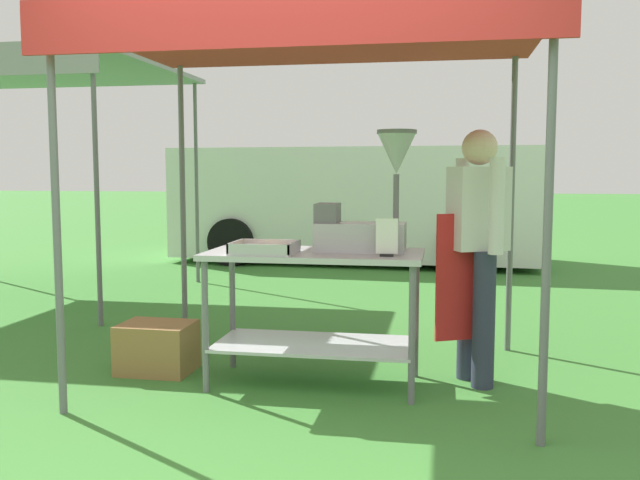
{
  "coord_description": "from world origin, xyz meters",
  "views": [
    {
      "loc": [
        0.84,
        -3.01,
        1.35
      ],
      "look_at": [
        0.04,
        1.4,
        0.9
      ],
      "focal_mm": 38.72,
      "sensor_mm": 36.0,
      "label": 1
    }
  ],
  "objects_px": {
    "vendor": "(477,243)",
    "supply_crate": "(157,348)",
    "donut_cart": "(314,287)",
    "menu_sign": "(387,240)",
    "stall_canopy": "(317,44)",
    "donut_fryer": "(369,208)",
    "van_white": "(357,203)",
    "neighbour_tent": "(12,74)",
    "donut_tray": "(265,250)"
  },
  "relations": [
    {
      "from": "menu_sign",
      "to": "neighbour_tent",
      "type": "height_order",
      "value": "neighbour_tent"
    },
    {
      "from": "donut_cart",
      "to": "vendor",
      "type": "distance_m",
      "value": 1.06
    },
    {
      "from": "stall_canopy",
      "to": "donut_cart",
      "type": "height_order",
      "value": "stall_canopy"
    },
    {
      "from": "supply_crate",
      "to": "neighbour_tent",
      "type": "distance_m",
      "value": 4.17
    },
    {
      "from": "donut_fryer",
      "to": "neighbour_tent",
      "type": "distance_m",
      "value": 4.86
    },
    {
      "from": "supply_crate",
      "to": "donut_cart",
      "type": "bearing_deg",
      "value": -3.9
    },
    {
      "from": "donut_cart",
      "to": "neighbour_tent",
      "type": "distance_m",
      "value": 4.78
    },
    {
      "from": "donut_fryer",
      "to": "van_white",
      "type": "relative_size",
      "value": 0.14
    },
    {
      "from": "donut_cart",
      "to": "neighbour_tent",
      "type": "bearing_deg",
      "value": 146.24
    },
    {
      "from": "donut_cart",
      "to": "supply_crate",
      "type": "bearing_deg",
      "value": 176.1
    },
    {
      "from": "donut_fryer",
      "to": "vendor",
      "type": "distance_m",
      "value": 0.71
    },
    {
      "from": "donut_fryer",
      "to": "supply_crate",
      "type": "bearing_deg",
      "value": 179.64
    },
    {
      "from": "donut_tray",
      "to": "donut_fryer",
      "type": "bearing_deg",
      "value": 19.35
    },
    {
      "from": "donut_tray",
      "to": "donut_fryer",
      "type": "height_order",
      "value": "donut_fryer"
    },
    {
      "from": "donut_cart",
      "to": "menu_sign",
      "type": "height_order",
      "value": "menu_sign"
    },
    {
      "from": "donut_cart",
      "to": "supply_crate",
      "type": "distance_m",
      "value": 1.19
    },
    {
      "from": "donut_fryer",
      "to": "neighbour_tent",
      "type": "bearing_deg",
      "value": 149.2
    },
    {
      "from": "menu_sign",
      "to": "supply_crate",
      "type": "relative_size",
      "value": 0.46
    },
    {
      "from": "vendor",
      "to": "van_white",
      "type": "relative_size",
      "value": 0.3
    },
    {
      "from": "menu_sign",
      "to": "vendor",
      "type": "bearing_deg",
      "value": 34.96
    },
    {
      "from": "donut_cart",
      "to": "donut_tray",
      "type": "bearing_deg",
      "value": -151.68
    },
    {
      "from": "donut_tray",
      "to": "supply_crate",
      "type": "xyz_separation_m",
      "value": [
        -0.82,
        0.23,
        -0.71
      ]
    },
    {
      "from": "stall_canopy",
      "to": "menu_sign",
      "type": "distance_m",
      "value": 1.31
    },
    {
      "from": "stall_canopy",
      "to": "vendor",
      "type": "height_order",
      "value": "stall_canopy"
    },
    {
      "from": "menu_sign",
      "to": "van_white",
      "type": "xyz_separation_m",
      "value": [
        -0.96,
        6.29,
        -0.07
      ]
    },
    {
      "from": "donut_cart",
      "to": "vendor",
      "type": "xyz_separation_m",
      "value": [
        1.0,
        0.21,
        0.28
      ]
    },
    {
      "from": "donut_cart",
      "to": "donut_tray",
      "type": "relative_size",
      "value": 3.53
    },
    {
      "from": "menu_sign",
      "to": "supply_crate",
      "type": "height_order",
      "value": "menu_sign"
    },
    {
      "from": "donut_fryer",
      "to": "neighbour_tent",
      "type": "xyz_separation_m",
      "value": [
        -4.03,
        2.41,
        1.25
      ]
    },
    {
      "from": "donut_tray",
      "to": "donut_cart",
      "type": "bearing_deg",
      "value": 28.32
    },
    {
      "from": "donut_tray",
      "to": "stall_canopy",
      "type": "bearing_deg",
      "value": 41.69
    },
    {
      "from": "donut_cart",
      "to": "stall_canopy",
      "type": "bearing_deg",
      "value": 90.0
    },
    {
      "from": "donut_cart",
      "to": "menu_sign",
      "type": "relative_size",
      "value": 6.01
    },
    {
      "from": "donut_fryer",
      "to": "supply_crate",
      "type": "xyz_separation_m",
      "value": [
        -1.43,
        0.01,
        -0.95
      ]
    },
    {
      "from": "vendor",
      "to": "supply_crate",
      "type": "distance_m",
      "value": 2.23
    },
    {
      "from": "menu_sign",
      "to": "van_white",
      "type": "height_order",
      "value": "van_white"
    },
    {
      "from": "donut_fryer",
      "to": "menu_sign",
      "type": "xyz_separation_m",
      "value": [
        0.13,
        -0.23,
        -0.18
      ]
    },
    {
      "from": "donut_cart",
      "to": "donut_tray",
      "type": "xyz_separation_m",
      "value": [
        -0.28,
        -0.15,
        0.25
      ]
    },
    {
      "from": "menu_sign",
      "to": "neighbour_tent",
      "type": "distance_m",
      "value": 5.13
    },
    {
      "from": "stall_canopy",
      "to": "vendor",
      "type": "bearing_deg",
      "value": 6.13
    },
    {
      "from": "supply_crate",
      "to": "van_white",
      "type": "relative_size",
      "value": 0.09
    },
    {
      "from": "menu_sign",
      "to": "supply_crate",
      "type": "bearing_deg",
      "value": 171.19
    },
    {
      "from": "supply_crate",
      "to": "donut_fryer",
      "type": "bearing_deg",
      "value": -0.36
    },
    {
      "from": "menu_sign",
      "to": "van_white",
      "type": "relative_size",
      "value": 0.04
    },
    {
      "from": "vendor",
      "to": "neighbour_tent",
      "type": "height_order",
      "value": "neighbour_tent"
    },
    {
      "from": "donut_cart",
      "to": "menu_sign",
      "type": "bearing_deg",
      "value": -19.72
    },
    {
      "from": "donut_tray",
      "to": "menu_sign",
      "type": "distance_m",
      "value": 0.75
    },
    {
      "from": "donut_tray",
      "to": "supply_crate",
      "type": "height_order",
      "value": "donut_tray"
    },
    {
      "from": "supply_crate",
      "to": "van_white",
      "type": "bearing_deg",
      "value": 84.32
    },
    {
      "from": "donut_cart",
      "to": "van_white",
      "type": "bearing_deg",
      "value": 94.63
    }
  ]
}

